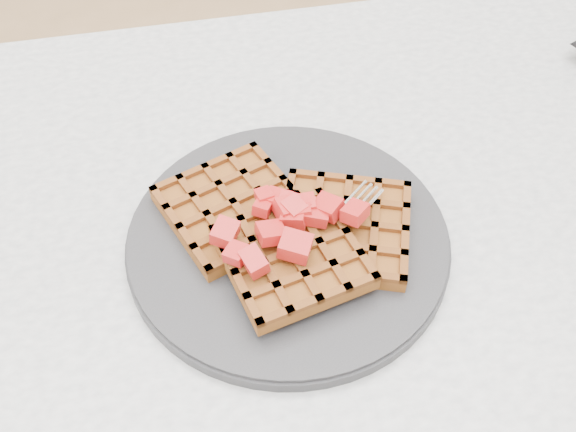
{
  "coord_description": "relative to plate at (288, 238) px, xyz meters",
  "views": [
    {
      "loc": [
        -0.22,
        -0.36,
        1.23
      ],
      "look_at": [
        -0.14,
        0.01,
        0.79
      ],
      "focal_mm": 40.0,
      "sensor_mm": 36.0,
      "label": 1
    }
  ],
  "objects": [
    {
      "name": "table",
      "position": [
        0.14,
        -0.01,
        -0.12
      ],
      "size": [
        1.2,
        0.8,
        0.75
      ],
      "color": "silver",
      "rests_on": "ground"
    },
    {
      "name": "plate",
      "position": [
        0.0,
        0.0,
        0.0
      ],
      "size": [
        0.3,
        0.3,
        0.02
      ],
      "primitive_type": "cylinder",
      "color": "#252527",
      "rests_on": "table"
    },
    {
      "name": "waffles",
      "position": [
        0.0,
        -0.0,
        0.02
      ],
      "size": [
        0.25,
        0.22,
        0.03
      ],
      "color": "brown",
      "rests_on": "plate"
    },
    {
      "name": "strawberry_pile",
      "position": [
        0.0,
        -0.0,
        0.05
      ],
      "size": [
        0.15,
        0.15,
        0.02
      ],
      "primitive_type": null,
      "color": "#9E090B",
      "rests_on": "waffles"
    },
    {
      "name": "fork",
      "position": [
        0.03,
        -0.03,
        0.02
      ],
      "size": [
        0.15,
        0.14,
        0.02
      ],
      "primitive_type": null,
      "rotation": [
        0.0,
        0.0,
        -0.86
      ],
      "color": "silver",
      "rests_on": "plate"
    }
  ]
}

